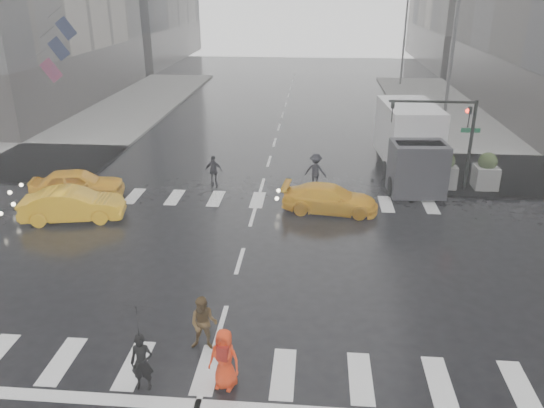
# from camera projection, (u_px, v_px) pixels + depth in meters

# --- Properties ---
(ground) EXTENTS (120.00, 120.00, 0.00)m
(ground) POSITION_uv_depth(u_px,v_px,m) (240.00, 261.00, 19.53)
(ground) COLOR black
(ground) RESTS_ON ground
(sidewalk_nw) EXTENTS (35.00, 35.00, 0.15)m
(sidewalk_nw) POSITION_uv_depth(u_px,v_px,m) (0.00, 129.00, 37.14)
(sidewalk_nw) COLOR slate
(sidewalk_nw) RESTS_ON ground
(road_markings) EXTENTS (18.00, 48.00, 0.01)m
(road_markings) POSITION_uv_depth(u_px,v_px,m) (240.00, 261.00, 19.53)
(road_markings) COLOR silver
(road_markings) RESTS_ON ground
(traffic_signal_pole) EXTENTS (4.45, 0.42, 4.50)m
(traffic_signal_pole) POSITION_uv_depth(u_px,v_px,m) (451.00, 127.00, 24.97)
(traffic_signal_pole) COLOR black
(traffic_signal_pole) RESTS_ON ground
(street_lamp_near) EXTENTS (2.15, 0.22, 9.00)m
(street_lamp_near) POSITION_uv_depth(u_px,v_px,m) (449.00, 62.00, 33.37)
(street_lamp_near) COLOR #59595B
(street_lamp_near) RESTS_ON ground
(street_lamp_far) EXTENTS (2.15, 0.22, 9.00)m
(street_lamp_far) POSITION_uv_depth(u_px,v_px,m) (403.00, 35.00, 51.78)
(street_lamp_far) COLOR #59595B
(street_lamp_far) RESTS_ON ground
(planter_west) EXTENTS (1.10, 1.10, 1.80)m
(planter_west) POSITION_uv_depth(u_px,v_px,m) (403.00, 169.00, 26.16)
(planter_west) COLOR slate
(planter_west) RESTS_ON ground
(planter_mid) EXTENTS (1.10, 1.10, 1.80)m
(planter_mid) POSITION_uv_depth(u_px,v_px,m) (444.00, 171.00, 26.00)
(planter_mid) COLOR slate
(planter_mid) RESTS_ON ground
(planter_east) EXTENTS (1.10, 1.10, 1.80)m
(planter_east) POSITION_uv_depth(u_px,v_px,m) (486.00, 172.00, 25.85)
(planter_east) COLOR slate
(planter_east) RESTS_ON ground
(flag_cluster) EXTENTS (2.87, 3.06, 4.69)m
(flag_cluster) POSITION_uv_depth(u_px,v_px,m) (54.00, 46.00, 35.59)
(flag_cluster) COLOR #59595B
(flag_cluster) RESTS_ON ground
(pedestrian_black) EXTENTS (0.99, 1.01, 2.43)m
(pedestrian_black) POSITION_uv_depth(u_px,v_px,m) (139.00, 333.00, 12.76)
(pedestrian_black) COLOR black
(pedestrian_black) RESTS_ON ground
(pedestrian_brown) EXTENTS (0.79, 0.62, 1.61)m
(pedestrian_brown) POSITION_uv_depth(u_px,v_px,m) (204.00, 324.00, 14.54)
(pedestrian_brown) COLOR #4F391C
(pedestrian_brown) RESTS_ON ground
(pedestrian_orange) EXTENTS (0.92, 0.71, 1.66)m
(pedestrian_orange) POSITION_uv_depth(u_px,v_px,m) (224.00, 359.00, 13.12)
(pedestrian_orange) COLOR red
(pedestrian_orange) RESTS_ON ground
(pedestrian_far_a) EXTENTS (0.96, 0.65, 1.55)m
(pedestrian_far_a) POSITION_uv_depth(u_px,v_px,m) (214.00, 171.00, 26.64)
(pedestrian_far_a) COLOR black
(pedestrian_far_a) RESTS_ON ground
(pedestrian_far_b) EXTENTS (1.25, 0.92, 1.73)m
(pedestrian_far_b) POSITION_uv_depth(u_px,v_px,m) (316.00, 171.00, 26.35)
(pedestrian_far_b) COLOR black
(pedestrian_far_b) RESTS_ON ground
(taxi_front) EXTENTS (4.54, 2.60, 1.45)m
(taxi_front) POSITION_uv_depth(u_px,v_px,m) (77.00, 184.00, 24.94)
(taxi_front) COLOR #FFB10D
(taxi_front) RESTS_ON ground
(taxi_mid) EXTENTS (4.48, 2.32, 1.41)m
(taxi_mid) POSITION_uv_depth(u_px,v_px,m) (73.00, 205.00, 22.68)
(taxi_mid) COLOR #FFB10D
(taxi_mid) RESTS_ON ground
(taxi_rear) EXTENTS (3.90, 2.08, 1.23)m
(taxi_rear) POSITION_uv_depth(u_px,v_px,m) (330.00, 199.00, 23.56)
(taxi_rear) COLOR #FFB10D
(taxi_rear) RESTS_ON ground
(box_truck) EXTENTS (2.61, 6.97, 3.70)m
(box_truck) POSITION_uv_depth(u_px,v_px,m) (410.00, 142.00, 27.20)
(box_truck) COLOR silver
(box_truck) RESTS_ON ground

